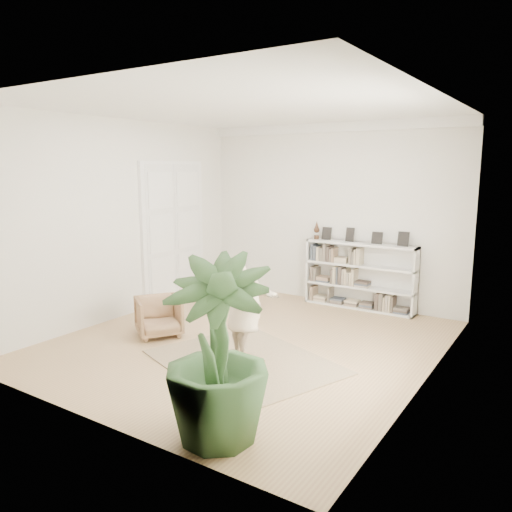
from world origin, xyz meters
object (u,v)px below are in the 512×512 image
(armchair, at_px, (159,316))
(bookshelf, at_px, (360,276))
(rocker_board, at_px, (244,358))
(houseplant, at_px, (217,350))
(person, at_px, (244,308))

(armchair, bearing_deg, bookshelf, 2.12)
(armchair, xyz_separation_m, rocker_board, (1.84, -0.21, -0.26))
(armchair, height_order, houseplant, houseplant)
(bookshelf, bearing_deg, person, -95.12)
(bookshelf, xyz_separation_m, armchair, (-2.16, -3.35, -0.31))
(bookshelf, distance_m, armchair, 3.99)
(bookshelf, bearing_deg, armchair, -122.81)
(armchair, distance_m, person, 1.91)
(bookshelf, distance_m, person, 3.57)
(armchair, distance_m, rocker_board, 1.87)
(bookshelf, height_order, houseplant, houseplant)
(houseplant, bearing_deg, armchair, 143.73)
(rocker_board, distance_m, houseplant, 2.22)
(bookshelf, height_order, armchair, bookshelf)
(person, distance_m, houseplant, 2.04)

